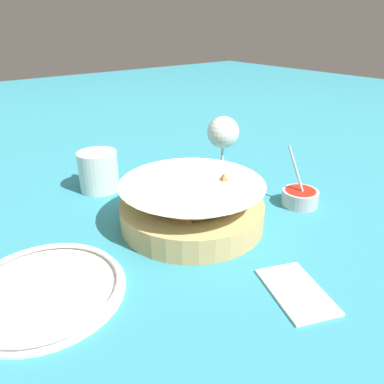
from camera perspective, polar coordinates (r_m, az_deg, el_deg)
ground_plane at (r=0.71m, az=0.04°, el=-3.86°), size 4.00×4.00×0.00m
food_basket at (r=0.68m, az=0.02°, el=-2.18°), size 0.26×0.26×0.10m
sauce_cup at (r=0.78m, az=16.12°, el=-0.67°), size 0.08×0.07×0.12m
wine_glass at (r=0.84m, az=4.76°, el=8.70°), size 0.07×0.07×0.15m
beer_mug at (r=0.84m, az=-14.08°, el=2.94°), size 0.12×0.09×0.09m
side_plate at (r=0.57m, az=-21.66°, el=-13.57°), size 0.22×0.22×0.01m
napkin at (r=0.55m, az=15.66°, el=-14.21°), size 0.13×0.11×0.01m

